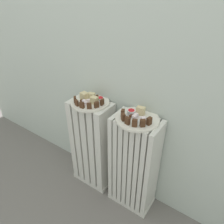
{
  "coord_description": "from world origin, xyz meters",
  "views": [
    {
      "loc": [
        0.59,
        -0.58,
        1.31
      ],
      "look_at": [
        0.0,
        0.28,
        0.67
      ],
      "focal_mm": 33.53,
      "sensor_mm": 36.0,
      "label": 1
    }
  ],
  "objects_px": {
    "plate_left": "(90,102)",
    "jam_bowl_left": "(100,99)",
    "plate_right": "(137,119)",
    "fork": "(139,120)",
    "radiator_right": "(134,165)",
    "radiator_left": "(93,145)",
    "jam_bowl_right": "(131,112)"
  },
  "relations": [
    {
      "from": "radiator_left",
      "to": "radiator_right",
      "type": "bearing_deg",
      "value": -0.0
    },
    {
      "from": "jam_bowl_left",
      "to": "fork",
      "type": "distance_m",
      "value": 0.31
    },
    {
      "from": "radiator_left",
      "to": "plate_left",
      "type": "height_order",
      "value": "plate_left"
    },
    {
      "from": "plate_left",
      "to": "jam_bowl_left",
      "type": "bearing_deg",
      "value": 38.85
    },
    {
      "from": "fork",
      "to": "jam_bowl_left",
      "type": "bearing_deg",
      "value": 169.2
    },
    {
      "from": "plate_left",
      "to": "fork",
      "type": "bearing_deg",
      "value": -2.85
    },
    {
      "from": "radiator_left",
      "to": "radiator_right",
      "type": "xyz_separation_m",
      "value": [
        0.33,
        -0.0,
        -0.0
      ]
    },
    {
      "from": "radiator_right",
      "to": "plate_right",
      "type": "distance_m",
      "value": 0.35
    },
    {
      "from": "radiator_right",
      "to": "fork",
      "type": "xyz_separation_m",
      "value": [
        0.02,
        -0.02,
        0.36
      ]
    },
    {
      "from": "plate_right",
      "to": "fork",
      "type": "xyz_separation_m",
      "value": [
        0.02,
        -0.02,
        0.01
      ]
    },
    {
      "from": "plate_left",
      "to": "jam_bowl_left",
      "type": "distance_m",
      "value": 0.07
    },
    {
      "from": "radiator_right",
      "to": "plate_left",
      "type": "distance_m",
      "value": 0.48
    },
    {
      "from": "radiator_right",
      "to": "fork",
      "type": "height_order",
      "value": "fork"
    },
    {
      "from": "plate_right",
      "to": "fork",
      "type": "distance_m",
      "value": 0.03
    },
    {
      "from": "jam_bowl_right",
      "to": "fork",
      "type": "height_order",
      "value": "jam_bowl_right"
    },
    {
      "from": "plate_left",
      "to": "plate_right",
      "type": "relative_size",
      "value": 1.0
    },
    {
      "from": "plate_left",
      "to": "fork",
      "type": "relative_size",
      "value": 2.3
    },
    {
      "from": "plate_right",
      "to": "plate_left",
      "type": "bearing_deg",
      "value": 180.0
    },
    {
      "from": "jam_bowl_left",
      "to": "radiator_right",
      "type": "bearing_deg",
      "value": -8.03
    },
    {
      "from": "plate_left",
      "to": "jam_bowl_right",
      "type": "relative_size",
      "value": 5.34
    },
    {
      "from": "plate_right",
      "to": "fork",
      "type": "height_order",
      "value": "fork"
    },
    {
      "from": "radiator_left",
      "to": "jam_bowl_right",
      "type": "xyz_separation_m",
      "value": [
        0.29,
        0.02,
        0.37
      ]
    },
    {
      "from": "radiator_right",
      "to": "jam_bowl_left",
      "type": "relative_size",
      "value": 14.56
    },
    {
      "from": "plate_right",
      "to": "jam_bowl_left",
      "type": "distance_m",
      "value": 0.29
    },
    {
      "from": "radiator_left",
      "to": "plate_right",
      "type": "bearing_deg",
      "value": -0.0
    },
    {
      "from": "jam_bowl_right",
      "to": "fork",
      "type": "distance_m",
      "value": 0.07
    },
    {
      "from": "radiator_left",
      "to": "plate_left",
      "type": "bearing_deg",
      "value": -63.43
    },
    {
      "from": "radiator_left",
      "to": "radiator_right",
      "type": "height_order",
      "value": "same"
    },
    {
      "from": "jam_bowl_left",
      "to": "fork",
      "type": "height_order",
      "value": "jam_bowl_left"
    },
    {
      "from": "radiator_left",
      "to": "fork",
      "type": "bearing_deg",
      "value": -2.85
    },
    {
      "from": "radiator_right",
      "to": "plate_right",
      "type": "relative_size",
      "value": 2.79
    },
    {
      "from": "plate_left",
      "to": "jam_bowl_right",
      "type": "height_order",
      "value": "jam_bowl_right"
    }
  ]
}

